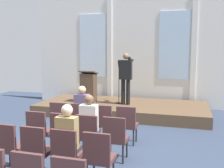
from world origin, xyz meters
TOP-DOWN VIEW (x-y plane):
  - ground_plane at (0.00, 0.00)m, footprint 14.44×14.44m
  - rear_partition at (0.03, 5.55)m, footprint 8.36×0.14m
  - stage_platform at (0.00, 3.96)m, footprint 5.91×2.59m
  - speaker at (0.16, 3.80)m, footprint 0.50×0.69m
  - mic_stand at (-0.11, 3.90)m, footprint 0.28×0.28m
  - lectern at (-1.23, 3.81)m, footprint 0.60×0.48m
  - chair_r0_c0 at (-0.88, 0.93)m, footprint 0.46×0.44m
  - chair_r0_c1 at (-0.29, 0.93)m, footprint 0.46×0.44m
  - audience_r0_c1 at (-0.29, 1.01)m, footprint 0.36×0.39m
  - chair_r0_c2 at (0.29, 0.93)m, footprint 0.46×0.44m
  - chair_r0_c3 at (0.88, 0.93)m, footprint 0.46×0.44m
  - chair_r1_c0 at (-0.88, -0.09)m, footprint 0.46×0.44m
  - chair_r1_c1 at (-0.29, -0.09)m, footprint 0.46×0.44m
  - chair_r1_c2 at (0.29, -0.09)m, footprint 0.46×0.44m
  - audience_r1_c2 at (0.29, -0.01)m, footprint 0.36×0.39m
  - chair_r1_c3 at (0.88, -0.09)m, footprint 0.46×0.44m
  - chair_r2_c0 at (-0.88, -1.12)m, footprint 0.46×0.44m
  - chair_r2_c1 at (-0.29, -1.12)m, footprint 0.46×0.44m
  - chair_r2_c2 at (0.29, -1.12)m, footprint 0.46×0.44m
  - audience_r2_c2 at (0.29, -1.04)m, footprint 0.36×0.39m
  - chair_r2_c3 at (0.88, -1.12)m, footprint 0.46×0.44m

SIDE VIEW (x-z plane):
  - ground_plane at x=0.00m, z-range 0.00..0.00m
  - stage_platform at x=0.00m, z-range 0.00..0.37m
  - chair_r0_c0 at x=-0.88m, z-range 0.06..1.00m
  - chair_r0_c1 at x=-0.29m, z-range 0.06..1.00m
  - chair_r0_c2 at x=0.29m, z-range 0.06..1.00m
  - chair_r0_c3 at x=0.88m, z-range 0.06..1.00m
  - chair_r1_c0 at x=-0.88m, z-range 0.06..1.00m
  - chair_r1_c1 at x=-0.29m, z-range 0.06..1.00m
  - chair_r1_c2 at x=0.29m, z-range 0.06..1.00m
  - chair_r1_c3 at x=0.88m, z-range 0.06..1.00m
  - chair_r2_c0 at x=-0.88m, z-range 0.06..1.00m
  - chair_r2_c1 at x=-0.29m, z-range 0.06..1.00m
  - chair_r2_c2 at x=0.29m, z-range 0.06..1.00m
  - chair_r2_c3 at x=0.88m, z-range 0.06..1.00m
  - mic_stand at x=-0.11m, z-range -0.08..1.48m
  - audience_r2_c2 at x=0.29m, z-range 0.07..1.41m
  - audience_r1_c2 at x=0.29m, z-range 0.07..1.41m
  - audience_r0_c1 at x=-0.29m, z-range 0.07..1.44m
  - lectern at x=-1.23m, z-range 0.34..1.50m
  - speaker at x=0.16m, z-range 0.51..2.30m
  - rear_partition at x=0.03m, z-range 0.01..4.45m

